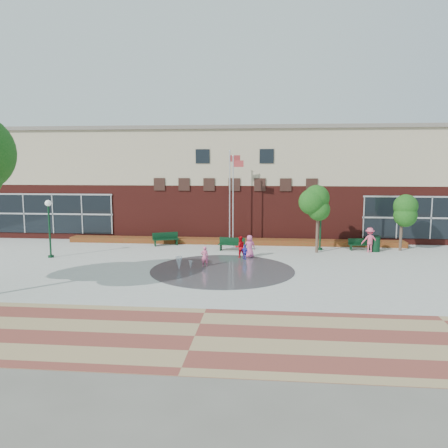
# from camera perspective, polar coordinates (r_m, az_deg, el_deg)

# --- Properties ---
(ground) EXTENTS (120.00, 120.00, 0.00)m
(ground) POSITION_cam_1_polar(r_m,az_deg,el_deg) (22.76, -0.97, -7.85)
(ground) COLOR #666056
(ground) RESTS_ON ground
(plaza_concrete) EXTENTS (46.00, 18.00, 0.01)m
(plaza_concrete) POSITION_cam_1_polar(r_m,az_deg,el_deg) (26.62, 0.00, -5.55)
(plaza_concrete) COLOR #A8A8A0
(plaza_concrete) RESTS_ON ground
(paver_band) EXTENTS (46.00, 6.00, 0.01)m
(paver_band) POSITION_cam_1_polar(r_m,az_deg,el_deg) (16.19, -3.85, -14.44)
(paver_band) COLOR brown
(paver_band) RESTS_ON ground
(splash_pad) EXTENTS (8.40, 8.40, 0.01)m
(splash_pad) POSITION_cam_1_polar(r_m,az_deg,el_deg) (25.65, -0.21, -6.06)
(splash_pad) COLOR #383A3D
(splash_pad) RESTS_ON ground
(library_building) EXTENTS (44.40, 10.40, 9.20)m
(library_building) POSITION_cam_1_polar(r_m,az_deg,el_deg) (39.38, 1.88, 5.56)
(library_building) COLOR #531A15
(library_building) RESTS_ON ground
(flower_bed) EXTENTS (26.00, 1.20, 0.40)m
(flower_bed) POSITION_cam_1_polar(r_m,az_deg,el_deg) (34.03, 1.22, -2.64)
(flower_bed) COLOR #A00A10
(flower_bed) RESTS_ON ground
(flagpole_left) EXTENTS (0.84, 0.22, 7.23)m
(flagpole_left) POSITION_cam_1_polar(r_m,az_deg,el_deg) (32.88, 0.82, 4.08)
(flagpole_left) COLOR silver
(flagpole_left) RESTS_ON ground
(flagpole_right) EXTENTS (0.84, 0.17, 6.83)m
(flagpole_right) POSITION_cam_1_polar(r_m,az_deg,el_deg) (32.32, 1.26, 3.64)
(flagpole_right) COLOR silver
(flagpole_right) RESTS_ON ground
(lamp_left) EXTENTS (0.41, 0.41, 3.84)m
(lamp_left) POSITION_cam_1_polar(r_m,az_deg,el_deg) (30.90, -21.87, 0.23)
(lamp_left) COLOR #0C321A
(lamp_left) RESTS_ON ground
(lamp_right) EXTENTS (0.43, 0.43, 4.03)m
(lamp_right) POSITION_cam_1_polar(r_m,az_deg,el_deg) (31.97, 12.52, 1.05)
(lamp_right) COLOR #0C321A
(lamp_right) RESTS_ON ground
(bench_left) EXTENTS (2.03, 1.31, 0.99)m
(bench_left) POSITION_cam_1_polar(r_m,az_deg,el_deg) (33.65, -7.61, -2.27)
(bench_left) COLOR #0C321A
(bench_left) RESTS_ON ground
(bench_mid) EXTENTS (1.93, 0.78, 0.94)m
(bench_mid) POSITION_cam_1_polar(r_m,az_deg,el_deg) (31.29, 0.99, -2.99)
(bench_mid) COLOR #0C321A
(bench_mid) RESTS_ON ground
(bench_right) EXTENTS (1.72, 0.65, 0.84)m
(bench_right) POSITION_cam_1_polar(r_m,az_deg,el_deg) (32.98, 17.38, -2.84)
(bench_right) COLOR #0C321A
(bench_right) RESTS_ON ground
(trash_can) EXTENTS (0.70, 0.70, 1.14)m
(trash_can) POSITION_cam_1_polar(r_m,az_deg,el_deg) (32.76, 19.16, -2.44)
(trash_can) COLOR #0C321A
(trash_can) RESTS_ON ground
(tree_mid) EXTENTS (2.88, 2.88, 4.85)m
(tree_mid) POSITION_cam_1_polar(r_m,az_deg,el_deg) (30.87, 12.19, 2.75)
(tree_mid) COLOR #453228
(tree_mid) RESTS_ON ground
(tree_small_right) EXTENTS (2.23, 2.23, 3.81)m
(tree_small_right) POSITION_cam_1_polar(r_m,az_deg,el_deg) (33.43, 22.24, 1.42)
(tree_small_right) COLOR #453228
(tree_small_right) RESTS_ON ground
(water_jet_a) EXTENTS (0.41, 0.41, 0.80)m
(water_jet_a) POSITION_cam_1_polar(r_m,az_deg,el_deg) (25.73, -5.89, -6.06)
(water_jet_a) COLOR white
(water_jet_a) RESTS_ON ground
(water_jet_b) EXTENTS (0.21, 0.21, 0.48)m
(water_jet_b) POSITION_cam_1_polar(r_m,az_deg,el_deg) (26.01, -4.37, -5.89)
(water_jet_b) COLOR white
(water_jet_b) RESTS_ON ground
(child_splash) EXTENTS (0.51, 0.40, 1.25)m
(child_splash) POSITION_cam_1_polar(r_m,az_deg,el_deg) (26.42, -2.54, -4.27)
(child_splash) COLOR #ED5D89
(child_splash) RESTS_ON ground
(adult_red) EXTENTS (0.87, 0.79, 1.45)m
(adult_red) POSITION_cam_1_polar(r_m,az_deg,el_deg) (28.90, 2.10, -3.04)
(adult_red) COLOR red
(adult_red) RESTS_ON ground
(adult_pink) EXTENTS (0.83, 0.64, 1.51)m
(adult_pink) POSITION_cam_1_polar(r_m,az_deg,el_deg) (29.04, 3.37, -2.93)
(adult_pink) COLOR pink
(adult_pink) RESTS_ON ground
(child_blue) EXTENTS (0.61, 0.60, 1.03)m
(child_blue) POSITION_cam_1_polar(r_m,az_deg,el_deg) (28.28, 2.76, -3.71)
(child_blue) COLOR #3536C7
(child_blue) RESTS_ON ground
(person_bench) EXTENTS (1.19, 0.76, 1.75)m
(person_bench) POSITION_cam_1_polar(r_m,az_deg,el_deg) (32.36, 18.49, -2.00)
(person_bench) COLOR #DE4B6D
(person_bench) RESTS_ON ground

